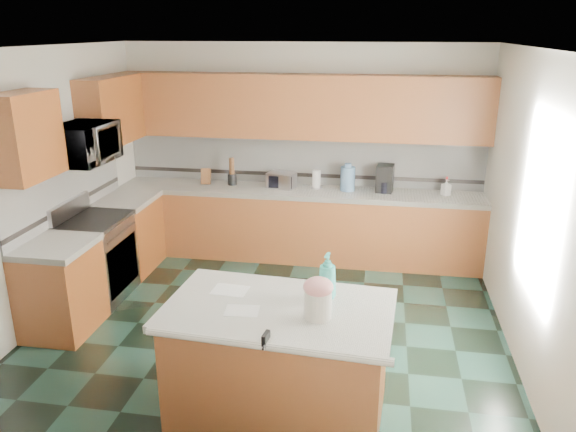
% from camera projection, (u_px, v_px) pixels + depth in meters
% --- Properties ---
extents(floor, '(4.60, 4.60, 0.00)m').
position_uv_depth(floor, '(267.00, 334.00, 5.52)').
color(floor, black).
rests_on(floor, ground).
extents(ceiling, '(4.60, 4.60, 0.00)m').
position_uv_depth(ceiling, '(263.00, 48.00, 4.65)').
color(ceiling, white).
rests_on(ceiling, ground).
extents(wall_back, '(4.60, 0.04, 2.70)m').
position_uv_depth(wall_back, '(302.00, 151.00, 7.25)').
color(wall_back, white).
rests_on(wall_back, ground).
extents(wall_front, '(4.60, 0.04, 2.70)m').
position_uv_depth(wall_front, '(174.00, 334.00, 2.92)').
color(wall_front, white).
rests_on(wall_front, ground).
extents(wall_left, '(0.04, 4.60, 2.70)m').
position_uv_depth(wall_left, '(32.00, 191.00, 5.45)').
color(wall_left, white).
rests_on(wall_left, ground).
extents(wall_right, '(0.04, 4.60, 2.70)m').
position_uv_depth(wall_right, '(535.00, 217.00, 4.72)').
color(wall_right, white).
rests_on(wall_right, ground).
extents(back_base_cab, '(4.60, 0.60, 0.86)m').
position_uv_depth(back_base_cab, '(298.00, 226.00, 7.25)').
color(back_base_cab, '#5A290D').
rests_on(back_base_cab, ground).
extents(back_countertop, '(4.60, 0.64, 0.06)m').
position_uv_depth(back_countertop, '(298.00, 192.00, 7.10)').
color(back_countertop, silver).
rests_on(back_countertop, back_base_cab).
extents(back_upper_cab, '(4.60, 0.33, 0.78)m').
position_uv_depth(back_upper_cab, '(300.00, 107.00, 6.89)').
color(back_upper_cab, '#5A290D').
rests_on(back_upper_cab, wall_back).
extents(back_backsplash, '(4.60, 0.02, 0.63)m').
position_uv_depth(back_backsplash, '(301.00, 160.00, 7.26)').
color(back_backsplash, silver).
rests_on(back_backsplash, back_countertop).
extents(back_accent_band, '(4.60, 0.01, 0.05)m').
position_uv_depth(back_accent_band, '(301.00, 175.00, 7.32)').
color(back_accent_band, black).
rests_on(back_accent_band, back_countertop).
extents(left_base_cab_rear, '(0.60, 0.82, 0.86)m').
position_uv_depth(left_base_cab_rear, '(129.00, 236.00, 6.90)').
color(left_base_cab_rear, '#5A290D').
rests_on(left_base_cab_rear, ground).
extents(left_counter_rear, '(0.64, 0.82, 0.06)m').
position_uv_depth(left_counter_rear, '(125.00, 200.00, 6.75)').
color(left_counter_rear, silver).
rests_on(left_counter_rear, left_base_cab_rear).
extents(left_base_cab_front, '(0.60, 0.72, 0.86)m').
position_uv_depth(left_base_cab_front, '(61.00, 290.00, 5.47)').
color(left_base_cab_front, '#5A290D').
rests_on(left_base_cab_front, ground).
extents(left_counter_front, '(0.64, 0.72, 0.06)m').
position_uv_depth(left_counter_front, '(55.00, 246.00, 5.32)').
color(left_counter_front, silver).
rests_on(left_counter_front, left_base_cab_front).
extents(left_backsplash, '(0.02, 2.30, 0.63)m').
position_uv_depth(left_backsplash, '(67.00, 188.00, 6.00)').
color(left_backsplash, silver).
rests_on(left_backsplash, wall_left).
extents(left_accent_band, '(0.01, 2.30, 0.05)m').
position_uv_depth(left_accent_band, '(69.00, 205.00, 6.06)').
color(left_accent_band, black).
rests_on(left_accent_band, wall_left).
extents(left_upper_cab_rear, '(0.33, 1.09, 0.78)m').
position_uv_depth(left_upper_cab_rear, '(111.00, 111.00, 6.57)').
color(left_upper_cab_rear, '#5A290D').
rests_on(left_upper_cab_rear, wall_left).
extents(left_upper_cab_front, '(0.33, 0.72, 0.78)m').
position_uv_depth(left_upper_cab_front, '(25.00, 136.00, 5.01)').
color(left_upper_cab_front, '#5A290D').
rests_on(left_upper_cab_front, wall_left).
extents(range_body, '(0.60, 0.76, 0.88)m').
position_uv_depth(range_body, '(97.00, 260.00, 6.16)').
color(range_body, '#B7B7BC').
rests_on(range_body, ground).
extents(range_oven_door, '(0.02, 0.68, 0.55)m').
position_uv_depth(range_oven_door, '(123.00, 265.00, 6.13)').
color(range_oven_door, black).
rests_on(range_oven_door, range_body).
extents(range_cooktop, '(0.62, 0.78, 0.04)m').
position_uv_depth(range_cooktop, '(93.00, 220.00, 6.01)').
color(range_cooktop, black).
rests_on(range_cooktop, range_body).
extents(range_handle, '(0.02, 0.66, 0.02)m').
position_uv_depth(range_handle, '(122.00, 233.00, 6.00)').
color(range_handle, '#B7B7BC').
rests_on(range_handle, range_body).
extents(range_backguard, '(0.06, 0.76, 0.18)m').
position_uv_depth(range_backguard, '(69.00, 209.00, 6.01)').
color(range_backguard, '#B7B7BC').
rests_on(range_backguard, range_body).
extents(microwave, '(0.50, 0.73, 0.41)m').
position_uv_depth(microwave, '(84.00, 144.00, 5.75)').
color(microwave, '#B7B7BC').
rests_on(microwave, wall_left).
extents(island_base, '(1.63, 1.00, 0.86)m').
position_uv_depth(island_base, '(279.00, 364.00, 4.27)').
color(island_base, '#5A290D').
rests_on(island_base, ground).
extents(island_top, '(1.73, 1.11, 0.06)m').
position_uv_depth(island_top, '(279.00, 310.00, 4.12)').
color(island_top, silver).
rests_on(island_top, island_base).
extents(island_bullnose, '(1.67, 0.17, 0.06)m').
position_uv_depth(island_bullnose, '(265.00, 346.00, 3.66)').
color(island_bullnose, silver).
rests_on(island_bullnose, island_base).
extents(treat_jar, '(0.20, 0.20, 0.20)m').
position_uv_depth(treat_jar, '(318.00, 304.00, 3.93)').
color(treat_jar, silver).
rests_on(treat_jar, island_top).
extents(treat_jar_lid, '(0.21, 0.21, 0.13)m').
position_uv_depth(treat_jar_lid, '(318.00, 287.00, 3.89)').
color(treat_jar_lid, pink).
rests_on(treat_jar_lid, treat_jar).
extents(treat_jar_knob, '(0.07, 0.02, 0.02)m').
position_uv_depth(treat_jar_knob, '(318.00, 281.00, 3.87)').
color(treat_jar_knob, tan).
rests_on(treat_jar_knob, treat_jar_lid).
extents(treat_jar_knob_end_l, '(0.04, 0.04, 0.04)m').
position_uv_depth(treat_jar_knob_end_l, '(313.00, 281.00, 3.88)').
color(treat_jar_knob_end_l, tan).
rests_on(treat_jar_knob_end_l, treat_jar_lid).
extents(treat_jar_knob_end_r, '(0.04, 0.04, 0.04)m').
position_uv_depth(treat_jar_knob_end_r, '(323.00, 281.00, 3.87)').
color(treat_jar_knob_end_r, tan).
rests_on(treat_jar_knob_end_r, treat_jar_lid).
extents(soap_bottle_island, '(0.16, 0.17, 0.36)m').
position_uv_depth(soap_bottle_island, '(327.00, 276.00, 4.19)').
color(soap_bottle_island, '#35AEA4').
rests_on(soap_bottle_island, island_top).
extents(paper_sheet_a, '(0.26, 0.21, 0.00)m').
position_uv_depth(paper_sheet_a, '(242.00, 311.00, 4.05)').
color(paper_sheet_a, white).
rests_on(paper_sheet_a, island_top).
extents(paper_sheet_b, '(0.28, 0.22, 0.00)m').
position_uv_depth(paper_sheet_b, '(230.00, 290.00, 4.37)').
color(paper_sheet_b, white).
rests_on(paper_sheet_b, island_top).
extents(clamp_body, '(0.04, 0.10, 0.09)m').
position_uv_depth(clamp_body, '(266.00, 339.00, 3.66)').
color(clamp_body, black).
rests_on(clamp_body, island_top).
extents(clamp_handle, '(0.02, 0.07, 0.02)m').
position_uv_depth(clamp_handle, '(264.00, 347.00, 3.61)').
color(clamp_handle, black).
rests_on(clamp_handle, island_top).
extents(knife_block, '(0.13, 0.16, 0.23)m').
position_uv_depth(knife_block, '(206.00, 176.00, 7.30)').
color(knife_block, '#472814').
rests_on(knife_block, back_countertop).
extents(utensil_crock, '(0.12, 0.12, 0.14)m').
position_uv_depth(utensil_crock, '(232.00, 179.00, 7.28)').
color(utensil_crock, black).
rests_on(utensil_crock, back_countertop).
extents(utensil_bundle, '(0.07, 0.07, 0.21)m').
position_uv_depth(utensil_bundle, '(232.00, 166.00, 7.23)').
color(utensil_bundle, '#472814').
rests_on(utensil_bundle, utensil_crock).
extents(toaster_oven, '(0.39, 0.31, 0.19)m').
position_uv_depth(toaster_oven, '(282.00, 180.00, 7.14)').
color(toaster_oven, '#B7B7BC').
rests_on(toaster_oven, back_countertop).
extents(toaster_oven_door, '(0.30, 0.01, 0.15)m').
position_uv_depth(toaster_oven_door, '(280.00, 182.00, 7.04)').
color(toaster_oven_door, black).
rests_on(toaster_oven_door, toaster_oven).
extents(paper_towel, '(0.10, 0.10, 0.23)m').
position_uv_depth(paper_towel, '(316.00, 179.00, 7.11)').
color(paper_towel, white).
rests_on(paper_towel, back_countertop).
extents(paper_towel_base, '(0.15, 0.15, 0.01)m').
position_uv_depth(paper_towel_base, '(316.00, 188.00, 7.15)').
color(paper_towel_base, '#B7B7BC').
rests_on(paper_towel_base, back_countertop).
extents(water_jug, '(0.18, 0.18, 0.30)m').
position_uv_depth(water_jug, '(348.00, 179.00, 7.00)').
color(water_jug, '#618CBB').
rests_on(water_jug, back_countertop).
extents(water_jug_neck, '(0.09, 0.09, 0.04)m').
position_uv_depth(water_jug_neck, '(348.00, 165.00, 6.95)').
color(water_jug_neck, '#618CBB').
rests_on(water_jug_neck, water_jug).
extents(coffee_maker, '(0.23, 0.24, 0.34)m').
position_uv_depth(coffee_maker, '(385.00, 178.00, 6.94)').
color(coffee_maker, black).
rests_on(coffee_maker, back_countertop).
extents(coffee_carafe, '(0.14, 0.14, 0.14)m').
position_uv_depth(coffee_carafe, '(385.00, 187.00, 6.93)').
color(coffee_carafe, black).
rests_on(coffee_carafe, back_countertop).
extents(soap_bottle_back, '(0.12, 0.13, 0.20)m').
position_uv_depth(soap_bottle_back, '(446.00, 187.00, 6.82)').
color(soap_bottle_back, white).
rests_on(soap_bottle_back, back_countertop).
extents(soap_back_cap, '(0.02, 0.02, 0.03)m').
position_uv_depth(soap_back_cap, '(447.00, 178.00, 6.78)').
color(soap_back_cap, red).
rests_on(soap_back_cap, soap_bottle_back).
extents(window_light_proxy, '(0.02, 1.40, 1.10)m').
position_uv_depth(window_light_proxy, '(540.00, 207.00, 4.49)').
color(window_light_proxy, white).
rests_on(window_light_proxy, wall_right).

